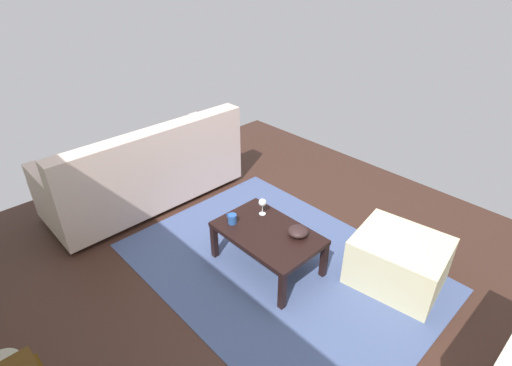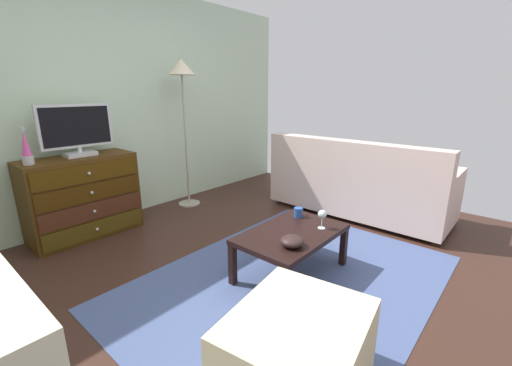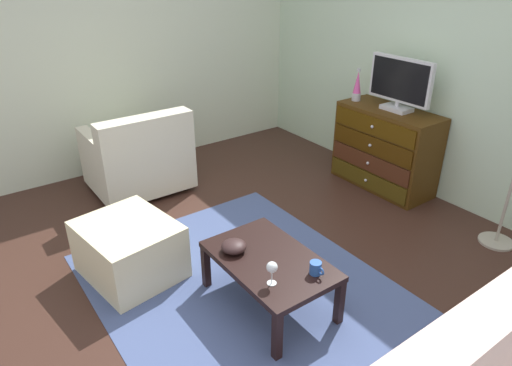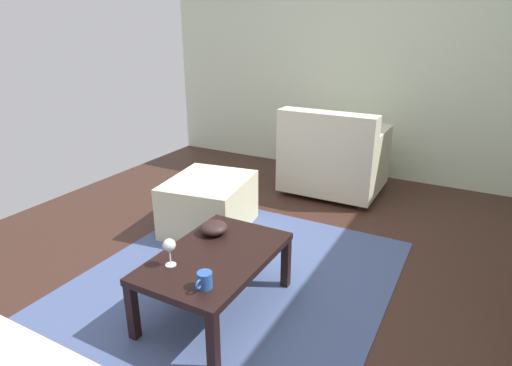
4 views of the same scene
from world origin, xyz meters
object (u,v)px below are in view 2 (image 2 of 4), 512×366
(wine_glass, at_px, (322,215))
(couch_large, at_px, (357,186))
(tv, at_px, (77,129))
(coffee_table, at_px, (292,237))
(standing_lamp, at_px, (182,82))
(dresser, at_px, (83,197))
(ottoman, at_px, (297,354))
(lava_lamp, at_px, (26,148))
(bowl_decorative, at_px, (292,241))
(mug, at_px, (298,212))

(wine_glass, bearing_deg, couch_large, 13.26)
(tv, xyz_separation_m, coffee_table, (0.71, -2.07, -0.76))
(coffee_table, distance_m, standing_lamp, 2.41)
(dresser, xyz_separation_m, ottoman, (-0.11, -2.69, -0.20))
(lava_lamp, height_order, standing_lamp, standing_lamp)
(bowl_decorative, height_order, couch_large, couch_large)
(coffee_table, height_order, mug, mug)
(tv, height_order, mug, tv)
(lava_lamp, distance_m, wine_glass, 2.60)
(couch_large, bearing_deg, tv, 141.29)
(couch_large, bearing_deg, dresser, 142.20)
(tv, height_order, lava_lamp, tv)
(lava_lamp, bearing_deg, mug, -51.82)
(couch_large, height_order, ottoman, couch_large)
(wine_glass, relative_size, standing_lamp, 0.09)
(coffee_table, xyz_separation_m, mug, (0.30, 0.14, 0.09))
(tv, relative_size, lava_lamp, 2.05)
(ottoman, bearing_deg, dresser, 87.57)
(lava_lamp, xyz_separation_m, ottoman, (0.30, -2.65, -0.76))
(dresser, height_order, mug, dresser)
(dresser, height_order, standing_lamp, standing_lamp)
(coffee_table, relative_size, bowl_decorative, 5.16)
(lava_lamp, bearing_deg, coffee_table, -59.75)
(lava_lamp, xyz_separation_m, coffee_table, (1.17, -2.01, -0.64))
(wine_glass, distance_m, bowl_decorative, 0.43)
(wine_glass, bearing_deg, dresser, 113.81)
(lava_lamp, bearing_deg, ottoman, -83.55)
(dresser, distance_m, bowl_decorative, 2.26)
(wine_glass, bearing_deg, mug, 73.30)
(wine_glass, relative_size, bowl_decorative, 0.91)
(dresser, bearing_deg, ottoman, -92.43)
(dresser, relative_size, coffee_table, 1.16)
(bowl_decorative, bearing_deg, lava_lamp, 114.12)
(lava_lamp, relative_size, ottoman, 0.47)
(lava_lamp, relative_size, mug, 2.89)
(lava_lamp, distance_m, bowl_decorative, 2.42)
(coffee_table, bearing_deg, lava_lamp, 120.25)
(wine_glass, xyz_separation_m, couch_large, (1.43, 0.34, -0.14))
(tv, xyz_separation_m, mug, (1.01, -1.93, -0.67))
(dresser, distance_m, mug, 2.18)
(ottoman, bearing_deg, wine_glass, 24.67)
(mug, xyz_separation_m, ottoman, (-1.17, -0.78, -0.20))
(lava_lamp, distance_m, couch_large, 3.40)
(coffee_table, xyz_separation_m, couch_large, (1.64, 0.19, 0.03))
(tv, relative_size, bowl_decorative, 3.93)
(mug, relative_size, couch_large, 0.06)
(bowl_decorative, height_order, standing_lamp, standing_lamp)
(lava_lamp, bearing_deg, dresser, 6.02)
(wine_glass, xyz_separation_m, mug, (0.09, 0.29, -0.07))
(bowl_decorative, bearing_deg, tv, 102.77)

